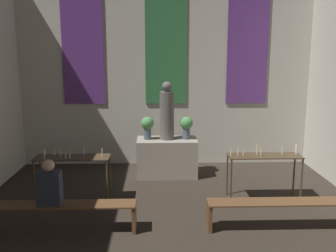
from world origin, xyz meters
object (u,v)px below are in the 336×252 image
(statue, at_px, (167,113))
(flower_vase_right, at_px, (186,125))
(pew_back_left, at_px, (60,211))
(pew_back_right, at_px, (281,208))
(flower_vase_left, at_px, (147,126))
(person_seated, at_px, (50,185))
(candle_rack_left, at_px, (72,163))
(altar, at_px, (167,157))
(candle_rack_right, at_px, (264,161))

(statue, distance_m, flower_vase_right, 0.54)
(pew_back_left, distance_m, pew_back_right, 3.57)
(flower_vase_left, xyz_separation_m, person_seated, (-1.48, -2.78, -0.40))
(candle_rack_left, height_order, pew_back_right, candle_rack_left)
(candle_rack_left, height_order, person_seated, person_seated)
(altar, relative_size, flower_vase_right, 2.65)
(candle_rack_right, distance_m, pew_back_right, 1.36)
(statue, xyz_separation_m, flower_vase_right, (0.45, 0.00, -0.29))
(flower_vase_left, bearing_deg, statue, -0.00)
(pew_back_left, bearing_deg, pew_back_right, 0.00)
(candle_rack_right, relative_size, person_seated, 1.94)
(flower_vase_left, relative_size, candle_rack_left, 0.37)
(pew_back_left, relative_size, person_seated, 3.28)
(flower_vase_right, bearing_deg, pew_back_left, -128.82)
(candle_rack_right, height_order, pew_back_right, candle_rack_right)
(candle_rack_left, bearing_deg, pew_back_left, -86.64)
(flower_vase_left, height_order, candle_rack_right, flower_vase_left)
(altar, distance_m, statue, 1.05)
(altar, relative_size, person_seated, 1.88)
(flower_vase_right, height_order, candle_rack_left, flower_vase_right)
(altar, bearing_deg, person_seated, -124.84)
(statue, xyz_separation_m, person_seated, (-1.93, -2.78, -0.69))
(statue, height_order, person_seated, statue)
(statue, bearing_deg, pew_back_right, -57.27)
(pew_back_left, xyz_separation_m, pew_back_right, (3.57, 0.00, 0.00))
(statue, height_order, pew_back_right, statue)
(flower_vase_left, height_order, flower_vase_right, same)
(candle_rack_right, xyz_separation_m, pew_back_right, (-0.07, -1.30, -0.41))
(pew_back_left, relative_size, pew_back_right, 1.00)
(altar, height_order, pew_back_left, altar)
(pew_back_right, relative_size, person_seated, 3.28)
(flower_vase_left, height_order, pew_back_right, flower_vase_left)
(candle_rack_left, bearing_deg, altar, 38.49)
(statue, bearing_deg, candle_rack_left, -141.51)
(flower_vase_right, distance_m, pew_back_right, 3.19)
(statue, distance_m, flower_vase_left, 0.54)
(altar, bearing_deg, candle_rack_left, -141.51)
(flower_vase_left, bearing_deg, person_seated, -118.11)
(pew_back_left, bearing_deg, flower_vase_right, 51.18)
(flower_vase_right, xyz_separation_m, pew_back_right, (1.34, -2.78, -0.84))
(flower_vase_right, bearing_deg, candle_rack_right, -46.40)
(statue, height_order, flower_vase_left, statue)
(pew_back_left, height_order, pew_back_right, same)
(flower_vase_left, bearing_deg, pew_back_right, -51.18)
(pew_back_left, bearing_deg, altar, 57.27)
(flower_vase_right, distance_m, pew_back_left, 3.66)
(person_seated, bearing_deg, altar, 55.16)
(statue, height_order, candle_rack_left, statue)
(statue, height_order, candle_rack_right, statue)
(pew_back_left, bearing_deg, statue, 57.27)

